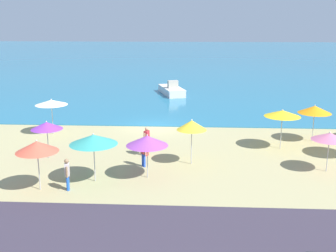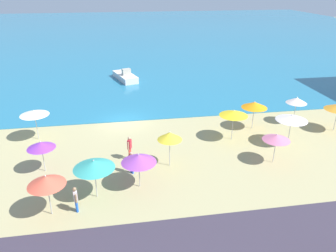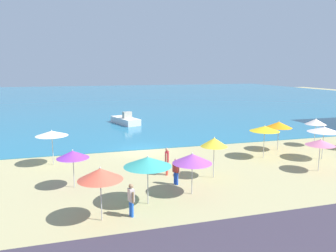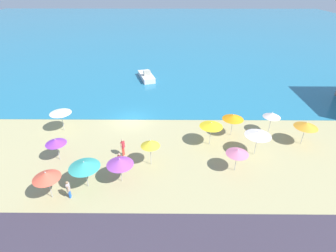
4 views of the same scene
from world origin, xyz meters
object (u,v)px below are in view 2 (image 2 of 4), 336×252
Objects in this scene: beach_umbrella_3 at (170,136)px; beach_umbrella_6 at (41,145)px; beach_umbrella_4 at (94,165)px; beach_umbrella_7 at (254,105)px; beach_umbrella_9 at (297,100)px; beach_umbrella_5 at (139,159)px; beach_umbrella_11 at (292,118)px; bather_3 at (130,147)px; bather_1 at (132,161)px; bather_0 at (76,198)px; skiff_nearshore at (125,76)px; beach_umbrella_0 at (46,181)px; beach_umbrella_1 at (34,113)px; beach_umbrella_8 at (277,137)px; beach_umbrella_10 at (234,113)px.

beach_umbrella_3 is 1.17× the size of beach_umbrella_6.
beach_umbrella_4 is 15.36m from beach_umbrella_7.
beach_umbrella_5 is at bearing -152.09° from beach_umbrella_9.
beach_umbrella_11 reaches higher than bather_3.
beach_umbrella_6 reaches higher than bather_1.
beach_umbrella_7 is 0.97× the size of beach_umbrella_11.
beach_umbrella_4 reaches higher than bather_0.
skiff_nearshore is at bearing 88.49° from bather_3.
beach_umbrella_9 reaches higher than skiff_nearshore.
bather_0 is (1.38, 0.03, -1.32)m from beach_umbrella_0.
beach_umbrella_9 is at bearing 15.58° from bather_3.
beach_umbrella_3 reaches higher than beach_umbrella_6.
beach_umbrella_1 is 1.09× the size of beach_umbrella_5.
beach_umbrella_8 is at bearing -134.88° from beach_umbrella_11.
beach_umbrella_10 reaches higher than bather_0.
bather_3 is at bearing 58.58° from bather_0.
beach_umbrella_11 is (2.37, 2.38, 0.34)m from beach_umbrella_8.
beach_umbrella_5 reaches higher than bather_1.
beach_umbrella_8 is 0.90× the size of beach_umbrella_9.
bather_3 is at bearing -164.42° from beach_umbrella_9.
beach_umbrella_6 is at bearing -177.05° from beach_umbrella_11.
beach_umbrella_3 is 8.59m from beach_umbrella_6.
beach_umbrella_9 is at bearing 27.61° from bather_0.
beach_umbrella_3 is 5.72m from beach_umbrella_4.
beach_umbrella_11 reaches higher than beach_umbrella_9.
beach_umbrella_10 is (14.27, 2.60, 0.32)m from beach_umbrella_6.
beach_umbrella_3 is at bearing 34.09° from bather_0.
beach_umbrella_7 is at bearing 30.39° from beach_umbrella_0.
bather_3 reaches higher than bather_1.
beach_umbrella_3 reaches higher than beach_umbrella_9.
bather_1 is at bearing 46.57° from bather_0.
beach_umbrella_0 is at bearing -153.98° from beach_umbrella_9.
beach_umbrella_1 is 1.13× the size of beach_umbrella_6.
beach_umbrella_7 is at bearing -2.55° from beach_umbrella_1.
beach_umbrella_11 reaches higher than beach_umbrella_7.
beach_umbrella_3 reaches higher than beach_umbrella_1.
beach_umbrella_9 is at bearing 26.02° from beach_umbrella_0.
bather_0 is (-14.23, -9.12, -1.31)m from beach_umbrella_7.
beach_umbrella_10 is at bearing 34.47° from beach_umbrella_5.
bather_3 is at bearing -91.51° from skiff_nearshore.
beach_umbrella_9 is at bearing 18.86° from beach_umbrella_10.
beach_umbrella_1 reaches higher than beach_umbrella_4.
beach_umbrella_7 is 1.00× the size of beach_umbrella_9.
beach_umbrella_1 reaches higher than beach_umbrella_8.
beach_umbrella_11 is 12.74m from bather_1.
beach_umbrella_6 is 0.90× the size of beach_umbrella_7.
beach_umbrella_3 reaches higher than beach_umbrella_7.
beach_umbrella_6 is (-6.26, 2.90, -0.04)m from beach_umbrella_5.
beach_umbrella_7 reaches higher than beach_umbrella_9.
beach_umbrella_8 is (14.80, 3.33, -0.22)m from beach_umbrella_0.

